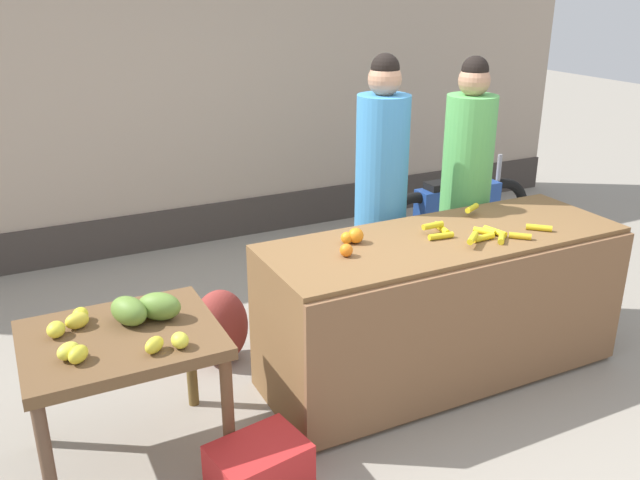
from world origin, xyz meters
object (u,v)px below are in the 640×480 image
(vendor_woman_blue_shirt, at_px, (381,200))
(parked_motorcycle, at_px, (457,213))
(vendor_woman_green_shirt, at_px, (465,192))
(produce_crate, at_px, (259,468))
(produce_sack, at_px, (220,326))

(vendor_woman_blue_shirt, xyz_separation_m, parked_motorcycle, (1.31, 0.85, -0.55))
(vendor_woman_blue_shirt, relative_size, vendor_woman_green_shirt, 1.02)
(vendor_woman_blue_shirt, xyz_separation_m, produce_crate, (-1.33, -1.14, -0.82))
(parked_motorcycle, relative_size, produce_crate, 3.64)
(vendor_woman_blue_shirt, bearing_deg, parked_motorcycle, 33.12)
(produce_sack, bearing_deg, vendor_woman_green_shirt, -3.94)
(vendor_woman_green_shirt, xyz_separation_m, produce_crate, (-1.99, -1.09, -0.80))
(vendor_woman_blue_shirt, relative_size, produce_sack, 3.81)
(produce_crate, bearing_deg, vendor_woman_blue_shirt, 40.55)
(parked_motorcycle, bearing_deg, produce_sack, -162.16)
(vendor_woman_green_shirt, bearing_deg, produce_crate, -151.16)
(vendor_woman_blue_shirt, height_order, produce_sack, vendor_woman_blue_shirt)
(vendor_woman_blue_shirt, bearing_deg, vendor_woman_green_shirt, -4.15)
(parked_motorcycle, relative_size, produce_sack, 3.23)
(parked_motorcycle, distance_m, produce_sack, 2.55)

